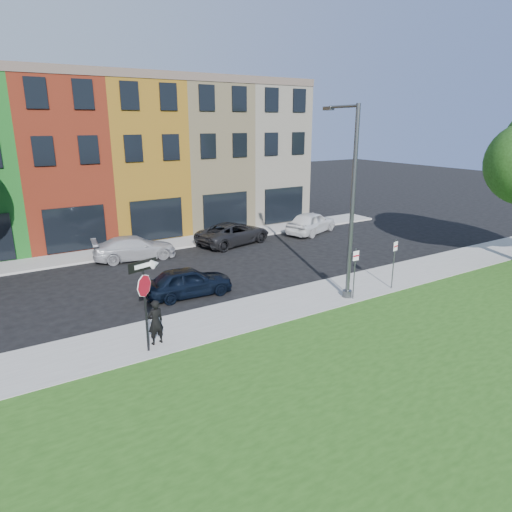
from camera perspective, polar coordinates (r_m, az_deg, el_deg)
ground at (r=17.00m, az=7.57°, el=-10.05°), size 120.00×120.00×0.00m
sidewalk_near at (r=20.25m, az=6.57°, el=-5.34°), size 40.00×3.00×0.12m
sidewalk_far at (r=28.48m, az=-16.95°, el=0.49°), size 40.00×2.40×0.12m
rowhouse_block at (r=33.70m, az=-19.73°, el=11.17°), size 30.00×10.12×10.00m
stop_sign at (r=15.22m, az=-13.80°, el=-3.86°), size 1.02×0.33×3.19m
man at (r=16.20m, az=-12.45°, el=-8.07°), size 0.69×0.54×1.61m
sedan_near at (r=20.64m, az=-8.49°, el=-3.18°), size 2.18×4.18×1.34m
parked_car_silver at (r=26.76m, az=-14.92°, el=0.99°), size 3.21×5.12×1.33m
parked_car_dark at (r=29.15m, az=-2.82°, el=2.86°), size 4.52×6.06×1.40m
parked_car_white at (r=32.18m, az=6.92°, el=4.18°), size 4.91×5.76×1.54m
street_lamp at (r=19.65m, az=11.61°, el=6.37°), size 0.63×2.57×8.12m
parking_sign_a at (r=19.98m, az=12.26°, el=-1.45°), size 0.32×0.08×2.27m
parking_sign_b at (r=21.68m, az=16.89°, el=-0.26°), size 0.32×0.11×2.35m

